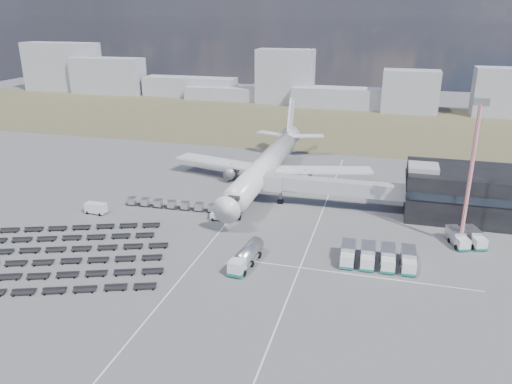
# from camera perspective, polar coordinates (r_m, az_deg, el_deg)

# --- Properties ---
(ground) EXTENTS (420.00, 420.00, 0.00)m
(ground) POSITION_cam_1_polar(r_m,az_deg,el_deg) (96.17, -3.51, -5.22)
(ground) COLOR #565659
(ground) RESTS_ON ground
(grass_strip) EXTENTS (420.00, 90.00, 0.01)m
(grass_strip) POSITION_cam_1_polar(r_m,az_deg,el_deg) (198.61, 6.80, 7.90)
(grass_strip) COLOR brown
(grass_strip) RESTS_ON ground
(lane_markings) EXTENTS (47.12, 110.00, 0.01)m
(lane_markings) POSITION_cam_1_polar(r_m,az_deg,el_deg) (96.36, 2.60, -5.15)
(lane_markings) COLOR silver
(lane_markings) RESTS_ON ground
(terminal) EXTENTS (30.40, 16.40, 11.00)m
(terminal) POSITION_cam_1_polar(r_m,az_deg,el_deg) (113.60, 24.19, -0.13)
(terminal) COLOR black
(terminal) RESTS_ON ground
(jet_bridge) EXTENTS (30.30, 3.80, 7.05)m
(jet_bridge) POSITION_cam_1_polar(r_m,az_deg,el_deg) (109.45, 7.81, 0.66)
(jet_bridge) COLOR #939399
(jet_bridge) RESTS_ON ground
(airliner) EXTENTS (51.59, 64.53, 17.62)m
(airliner) POSITION_cam_1_polar(r_m,az_deg,el_deg) (123.37, 1.26, 3.18)
(airliner) COLOR silver
(airliner) RESTS_ON ground
(skyline) EXTENTS (323.25, 27.51, 25.48)m
(skyline) POSITION_cam_1_polar(r_m,az_deg,el_deg) (241.82, 2.86, 12.27)
(skyline) COLOR #999BA7
(skyline) RESTS_ON ground
(fuel_tanker) EXTENTS (3.68, 10.43, 3.30)m
(fuel_tanker) POSITION_cam_1_polar(r_m,az_deg,el_deg) (85.36, -1.15, -7.37)
(fuel_tanker) COLOR silver
(fuel_tanker) RESTS_ON ground
(pushback_tug) EXTENTS (3.75, 2.34, 1.58)m
(pushback_tug) POSITION_cam_1_polar(r_m,az_deg,el_deg) (103.98, -4.20, -2.77)
(pushback_tug) COLOR silver
(pushback_tug) RESTS_ON ground
(utility_van) EXTENTS (4.58, 2.29, 2.37)m
(utility_van) POSITION_cam_1_polar(r_m,az_deg,el_deg) (112.03, -17.83, -1.80)
(utility_van) COLOR silver
(utility_van) RESTS_ON ground
(catering_truck) EXTENTS (2.80, 6.67, 3.05)m
(catering_truck) POSITION_cam_1_polar(r_m,az_deg,el_deg) (122.58, 4.15, 1.19)
(catering_truck) COLOR silver
(catering_truck) RESTS_ON ground
(service_trucks_near) EXTENTS (12.63, 7.28, 2.75)m
(service_trucks_near) POSITION_cam_1_polar(r_m,az_deg,el_deg) (88.06, 13.74, -7.20)
(service_trucks_near) COLOR silver
(service_trucks_near) RESTS_ON ground
(service_trucks_far) EXTENTS (7.15, 7.81, 2.58)m
(service_trucks_far) POSITION_cam_1_polar(r_m,az_deg,el_deg) (100.49, 22.85, -4.83)
(service_trucks_far) COLOR silver
(service_trucks_far) RESTS_ON ground
(uld_row) EXTENTS (24.58, 2.52, 1.66)m
(uld_row) POSITION_cam_1_polar(r_m,az_deg,el_deg) (110.34, -8.85, -1.48)
(uld_row) COLOR black
(uld_row) RESTS_ON ground
(baggage_dollies) EXTENTS (41.27, 36.20, 0.83)m
(baggage_dollies) POSITION_cam_1_polar(r_m,az_deg,el_deg) (94.79, -21.44, -6.78)
(baggage_dollies) COLOR black
(baggage_dollies) RESTS_ON ground
(floodlight_mast) EXTENTS (2.56, 2.10, 27.21)m
(floodlight_mast) POSITION_cam_1_polar(r_m,az_deg,el_deg) (95.63, 23.30, 1.76)
(floodlight_mast) COLOR #B51C27
(floodlight_mast) RESTS_ON ground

